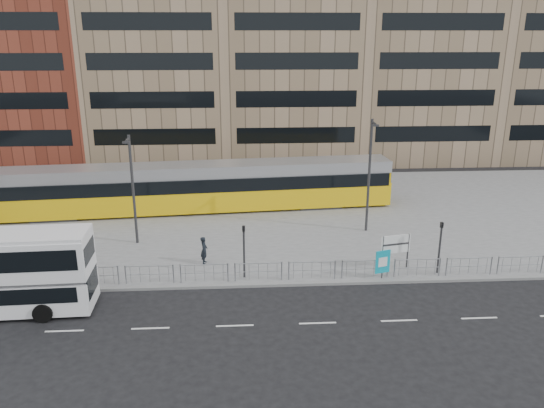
{
  "coord_description": "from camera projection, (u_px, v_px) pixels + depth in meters",
  "views": [
    {
      "loc": [
        -1.54,
        -26.4,
        13.34
      ],
      "look_at": [
        0.38,
        6.0,
        2.86
      ],
      "focal_mm": 35.0,
      "sensor_mm": 36.0,
      "label": 1
    }
  ],
  "objects": [
    {
      "name": "traffic_light_east",
      "position": [
        440.0,
        241.0,
        30.03
      ],
      "size": [
        0.21,
        0.24,
        3.1
      ],
      "rotation": [
        0.0,
        0.0,
        0.28
      ],
      "color": "#2D2D30",
      "rests_on": "plaza"
    },
    {
      "name": "building_row",
      "position": [
        267.0,
        37.0,
        57.94
      ],
      "size": [
        70.4,
        18.4,
        31.2
      ],
      "color": "brown",
      "rests_on": "ground"
    },
    {
      "name": "lamp_post_east",
      "position": [
        370.0,
        171.0,
        35.86
      ],
      "size": [
        0.45,
        1.04,
        7.83
      ],
      "color": "#2D2D30",
      "rests_on": "plaza"
    },
    {
      "name": "station_sign",
      "position": [
        396.0,
        246.0,
        30.73
      ],
      "size": [
        1.8,
        0.44,
        2.09
      ],
      "rotation": [
        0.0,
        0.0,
        0.2
      ],
      "color": "#2D2D30",
      "rests_on": "plaza"
    },
    {
      "name": "ad_panel",
      "position": [
        383.0,
        262.0,
        29.65
      ],
      "size": [
        0.88,
        0.32,
        1.68
      ],
      "rotation": [
        0.0,
        0.0,
        0.28
      ],
      "color": "#2D2D30",
      "rests_on": "plaza"
    },
    {
      "name": "traffic_light_west",
      "position": [
        244.0,
        245.0,
        29.47
      ],
      "size": [
        0.19,
        0.22,
        3.1
      ],
      "rotation": [
        0.0,
        0.0,
        -0.13
      ],
      "color": "#2D2D30",
      "rests_on": "plaza"
    },
    {
      "name": "ground",
      "position": [
        272.0,
        287.0,
        29.26
      ],
      "size": [
        120.0,
        120.0,
        0.0
      ],
      "primitive_type": "plane",
      "color": "black",
      "rests_on": "ground"
    },
    {
      "name": "lamp_post_west",
      "position": [
        133.0,
        185.0,
        33.76
      ],
      "size": [
        0.45,
        1.04,
        7.18
      ],
      "color": "#2D2D30",
      "rests_on": "plaza"
    },
    {
      "name": "tram",
      "position": [
        191.0,
        187.0,
        40.88
      ],
      "size": [
        31.41,
        5.62,
        3.69
      ],
      "rotation": [
        0.0,
        0.0,
        0.09
      ],
      "color": "yellow",
      "rests_on": "plaza"
    },
    {
      "name": "kerb",
      "position": [
        271.0,
        285.0,
        29.29
      ],
      "size": [
        64.0,
        0.25,
        0.17
      ],
      "primitive_type": "cube",
      "color": "gray",
      "rests_on": "ground"
    },
    {
      "name": "plaza",
      "position": [
        262.0,
        215.0,
        40.64
      ],
      "size": [
        64.0,
        24.0,
        0.15
      ],
      "primitive_type": "cube",
      "color": "slate",
      "rests_on": "ground"
    },
    {
      "name": "road_markings",
      "position": [
        297.0,
        324.0,
        25.52
      ],
      "size": [
        62.0,
        0.12,
        0.01
      ],
      "primitive_type": "cube",
      "color": "white",
      "rests_on": "ground"
    },
    {
      "name": "pedestrian",
      "position": [
        204.0,
        250.0,
        31.63
      ],
      "size": [
        0.46,
        0.65,
        1.69
      ],
      "primitive_type": "imported",
      "rotation": [
        0.0,
        0.0,
        1.49
      ],
      "color": "black",
      "rests_on": "plaza"
    },
    {
      "name": "pedestrian_barrier",
      "position": [
        307.0,
        266.0,
        29.55
      ],
      "size": [
        32.07,
        0.07,
        1.1
      ],
      "color": "#989AA0",
      "rests_on": "plaza"
    }
  ]
}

